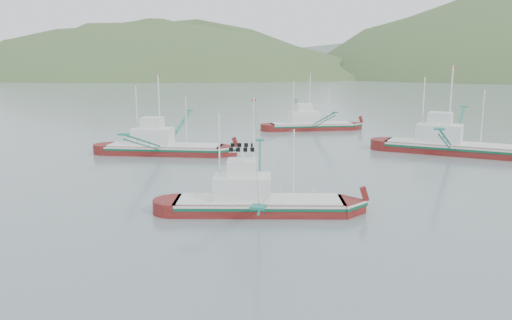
% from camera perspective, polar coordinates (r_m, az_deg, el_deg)
% --- Properties ---
extents(ground, '(1200.00, 1200.00, 0.00)m').
position_cam_1_polar(ground, '(37.71, -2.26, -6.46)').
color(ground, slate).
rests_on(ground, ground).
extents(main_boat, '(13.40, 23.09, 9.50)m').
position_cam_1_polar(main_boat, '(38.15, 0.17, -3.51)').
color(main_boat, '#60100E').
rests_on(main_boat, ground).
extents(bg_boat_right, '(16.88, 29.18, 11.97)m').
position_cam_1_polar(bg_boat_right, '(67.94, 21.40, 2.44)').
color(bg_boat_right, '#60100E').
rests_on(bg_boat_right, ground).
extents(bg_boat_left, '(15.04, 26.42, 10.74)m').
position_cam_1_polar(bg_boat_left, '(64.05, -10.62, 2.12)').
color(bg_boat_left, '#60100E').
rests_on(bg_boat_left, ground).
extents(bg_boat_far, '(14.61, 24.66, 10.45)m').
position_cam_1_polar(bg_boat_far, '(86.96, 6.36, 4.81)').
color(bg_boat_far, '#60100E').
rests_on(bg_boat_far, ground).
extents(headland_left, '(448.00, 308.00, 210.00)m').
position_cam_1_polar(headland_left, '(438.13, -11.64, 9.23)').
color(headland_left, '#415B2E').
rests_on(headland_left, ground).
extents(ridge_distant, '(960.00, 400.00, 240.00)m').
position_cam_1_polar(ridge_distant, '(594.92, 16.38, 9.41)').
color(ridge_distant, slate).
rests_on(ridge_distant, ground).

